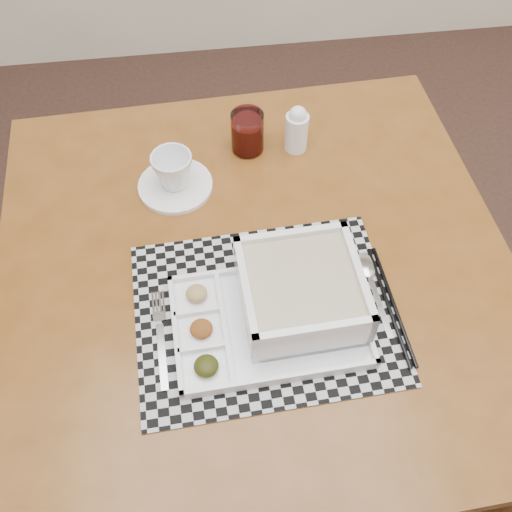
{
  "coord_description": "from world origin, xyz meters",
  "views": [
    {
      "loc": [
        -0.22,
        0.23,
        1.56
      ],
      "look_at": [
        -0.15,
        0.77,
        0.8
      ],
      "focal_mm": 40.0,
      "sensor_mm": 36.0,
      "label": 1
    }
  ],
  "objects_px": {
    "cup": "(173,171)",
    "creamer_bottle": "(297,129)",
    "serving_tray": "(292,299)",
    "juice_glass": "(247,134)",
    "dining_table": "(256,282)"
  },
  "relations": [
    {
      "from": "cup",
      "to": "creamer_bottle",
      "type": "height_order",
      "value": "creamer_bottle"
    },
    {
      "from": "serving_tray",
      "to": "cup",
      "type": "height_order",
      "value": "serving_tray"
    },
    {
      "from": "juice_glass",
      "to": "creamer_bottle",
      "type": "distance_m",
      "value": 0.1
    },
    {
      "from": "cup",
      "to": "creamer_bottle",
      "type": "bearing_deg",
      "value": 32.99
    },
    {
      "from": "serving_tray",
      "to": "creamer_bottle",
      "type": "relative_size",
      "value": 3.06
    },
    {
      "from": "dining_table",
      "to": "creamer_bottle",
      "type": "relative_size",
      "value": 9.09
    },
    {
      "from": "cup",
      "to": "juice_glass",
      "type": "height_order",
      "value": "juice_glass"
    },
    {
      "from": "cup",
      "to": "creamer_bottle",
      "type": "relative_size",
      "value": 0.76
    },
    {
      "from": "dining_table",
      "to": "cup",
      "type": "height_order",
      "value": "cup"
    },
    {
      "from": "serving_tray",
      "to": "cup",
      "type": "bearing_deg",
      "value": 120.28
    },
    {
      "from": "serving_tray",
      "to": "creamer_bottle",
      "type": "distance_m",
      "value": 0.4
    },
    {
      "from": "dining_table",
      "to": "creamer_bottle",
      "type": "height_order",
      "value": "creamer_bottle"
    },
    {
      "from": "cup",
      "to": "creamer_bottle",
      "type": "xyz_separation_m",
      "value": [
        0.26,
        0.08,
        0.0
      ]
    },
    {
      "from": "dining_table",
      "to": "creamer_bottle",
      "type": "bearing_deg",
      "value": 66.61
    },
    {
      "from": "creamer_bottle",
      "to": "serving_tray",
      "type": "bearing_deg",
      "value": -100.86
    }
  ]
}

